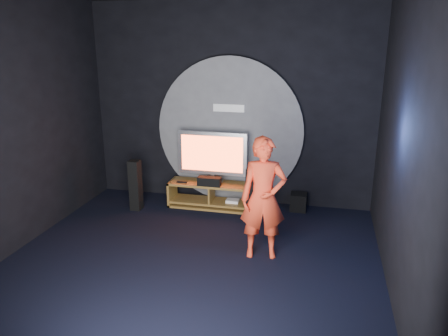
# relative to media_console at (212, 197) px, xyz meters

# --- Properties ---
(floor) EXTENTS (5.00, 5.00, 0.00)m
(floor) POSITION_rel_media_console_xyz_m (0.22, -2.05, -0.19)
(floor) COLOR black
(floor) RESTS_ON ground
(back_wall) EXTENTS (5.00, 0.04, 3.50)m
(back_wall) POSITION_rel_media_console_xyz_m (0.22, 0.45, 1.56)
(back_wall) COLOR black
(back_wall) RESTS_ON ground
(front_wall) EXTENTS (5.00, 0.04, 3.50)m
(front_wall) POSITION_rel_media_console_xyz_m (0.22, -4.55, 1.56)
(front_wall) COLOR black
(front_wall) RESTS_ON ground
(left_wall) EXTENTS (0.04, 5.00, 3.50)m
(left_wall) POSITION_rel_media_console_xyz_m (-2.28, -2.05, 1.56)
(left_wall) COLOR black
(left_wall) RESTS_ON ground
(right_wall) EXTENTS (0.04, 5.00, 3.50)m
(right_wall) POSITION_rel_media_console_xyz_m (2.72, -2.05, 1.56)
(right_wall) COLOR black
(right_wall) RESTS_ON ground
(wall_disc_panel) EXTENTS (2.60, 0.11, 2.60)m
(wall_disc_panel) POSITION_rel_media_console_xyz_m (0.22, 0.39, 1.11)
(wall_disc_panel) COLOR #515156
(wall_disc_panel) RESTS_ON ground
(media_console) EXTENTS (1.51, 0.45, 0.45)m
(media_console) POSITION_rel_media_console_xyz_m (0.00, 0.00, 0.00)
(media_console) COLOR olive
(media_console) RESTS_ON ground
(tv) EXTENTS (1.22, 0.22, 0.89)m
(tv) POSITION_rel_media_console_xyz_m (-0.01, 0.07, 0.74)
(tv) COLOR silver
(tv) RESTS_ON media_console
(center_speaker) EXTENTS (0.40, 0.15, 0.15)m
(center_speaker) POSITION_rel_media_console_xyz_m (-0.01, -0.15, 0.33)
(center_speaker) COLOR black
(center_speaker) RESTS_ON media_console
(remote) EXTENTS (0.18, 0.05, 0.02)m
(remote) POSITION_rel_media_console_xyz_m (-0.51, -0.12, 0.27)
(remote) COLOR black
(remote) RESTS_ON media_console
(tower_speaker_left) EXTENTS (0.18, 0.20, 0.89)m
(tower_speaker_left) POSITION_rel_media_console_xyz_m (-1.26, -0.40, 0.25)
(tower_speaker_left) COLOR black
(tower_speaker_left) RESTS_ON ground
(tower_speaker_right) EXTENTS (0.18, 0.20, 0.89)m
(tower_speaker_right) POSITION_rel_media_console_xyz_m (0.77, -0.39, 0.25)
(tower_speaker_right) COLOR black
(tower_speaker_right) RESTS_ON ground
(subwoofer) EXTENTS (0.28, 0.28, 0.30)m
(subwoofer) POSITION_rel_media_console_xyz_m (1.50, 0.20, -0.04)
(subwoofer) COLOR black
(subwoofer) RESTS_ON ground
(player) EXTENTS (0.68, 0.51, 1.68)m
(player) POSITION_rel_media_console_xyz_m (1.12, -1.56, 0.64)
(player) COLOR red
(player) RESTS_ON ground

